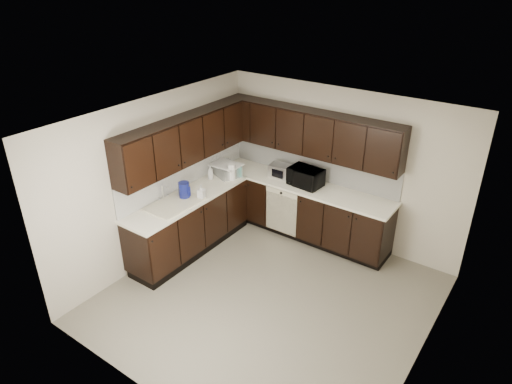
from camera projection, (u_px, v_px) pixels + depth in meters
floor at (268, 298)px, 6.25m from camera, size 4.00×4.00×0.00m
ceiling at (271, 124)px, 5.12m from camera, size 4.00×4.00×0.00m
wall_back at (341, 167)px, 7.14m from camera, size 4.00×0.02×2.50m
wall_left at (157, 180)px, 6.72m from camera, size 0.02×4.00×2.50m
wall_right at (432, 277)px, 4.65m from camera, size 0.02×4.00×2.50m
wall_front at (150, 309)px, 4.23m from camera, size 4.00×0.02×2.50m
lower_cabinets at (255, 218)px, 7.39m from camera, size 3.00×2.80×0.90m
countertop at (255, 190)px, 7.16m from camera, size 3.03×2.83×0.04m
backsplash at (252, 167)px, 7.30m from camera, size 3.00×2.80×0.48m
upper_cabinets at (254, 136)px, 6.89m from camera, size 3.00×2.80×0.70m
dishwasher at (281, 209)px, 7.39m from camera, size 0.58×0.04×0.78m
sink at (174, 208)px, 6.71m from camera, size 0.54×0.82×0.42m
microwave at (305, 177)px, 7.20m from camera, size 0.55×0.39×0.29m
soap_bottle_a at (201, 192)px, 6.81m from camera, size 0.12×0.12×0.22m
soap_bottle_b at (210, 172)px, 7.42m from camera, size 0.11×0.11×0.24m
toaster_oven at (280, 171)px, 7.51m from camera, size 0.37×0.29×0.21m
storage_bin at (226, 170)px, 7.58m from camera, size 0.56×0.50×0.18m
blue_pitcher at (184, 190)px, 6.82m from camera, size 0.22×0.22×0.26m
teal_tumbler at (240, 171)px, 7.54m from camera, size 0.10×0.10×0.18m
paper_towel_roll at (232, 172)px, 7.40m from camera, size 0.15×0.15×0.27m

